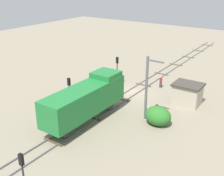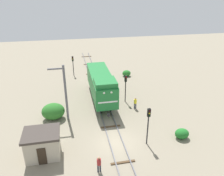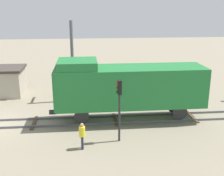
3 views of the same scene
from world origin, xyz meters
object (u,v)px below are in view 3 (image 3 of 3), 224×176
Objects in this scene: locomotive at (128,85)px; traffic_signal_mid at (119,100)px; relay_hut at (9,81)px; worker_by_signal at (82,134)px; catenary_mast at (72,59)px.

traffic_signal_mid is (3.40, -1.04, 0.08)m from locomotive.
worker_by_signal is at bearing 31.35° from relay_hut.
catenary_mast is 2.08× the size of relay_hut.
locomotive is 2.83× the size of traffic_signal_mid.
catenary_mast reaches higher than worker_by_signal.
catenary_mast is at bearing 135.51° from worker_by_signal.
locomotive is 6.69m from catenary_mast.
traffic_signal_mid is 0.56× the size of catenary_mast.
catenary_mast is (-5.07, -4.22, 1.11)m from locomotive.
catenary_mast reaches higher than traffic_signal_mid.
locomotive is 3.31× the size of relay_hut.
worker_by_signal is at bearing 4.94° from catenary_mast.
worker_by_signal is (4.20, -3.42, -1.78)m from locomotive.
locomotive reaches higher than relay_hut.
relay_hut is at bearing -111.04° from catenary_mast.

